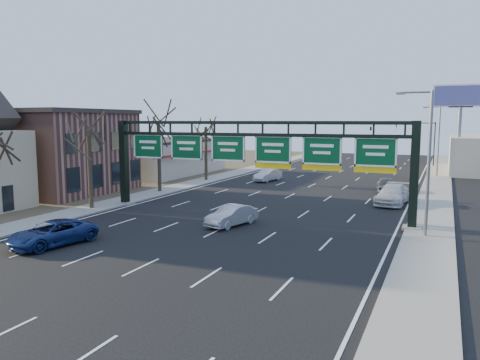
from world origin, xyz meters
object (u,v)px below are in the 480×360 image
at_px(car_silver_sedan, 232,216).
at_px(car_white_wagon, 393,194).
at_px(car_blue_suv, 52,233).
at_px(sign_gantry, 252,155).

distance_m(car_silver_sedan, car_white_wagon, 16.18).
distance_m(car_blue_suv, car_silver_sedan, 11.52).
relative_size(car_blue_suv, car_silver_sedan, 1.21).
xyz_separation_m(sign_gantry, car_silver_sedan, (0.04, -3.80, -3.93)).
height_order(car_blue_suv, car_white_wagon, car_white_wagon).
height_order(sign_gantry, car_white_wagon, sign_gantry).
height_order(sign_gantry, car_blue_suv, sign_gantry).
bearing_deg(sign_gantry, car_silver_sedan, -89.32).
bearing_deg(sign_gantry, car_blue_suv, -119.98).
distance_m(sign_gantry, car_blue_suv, 15.14).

